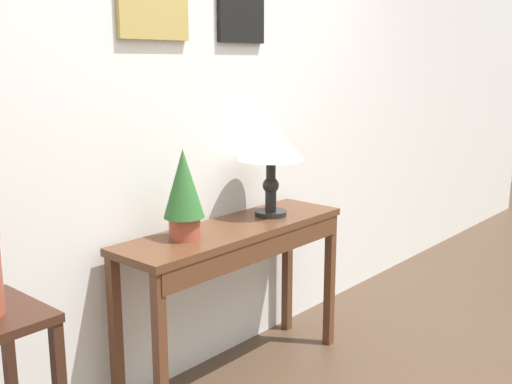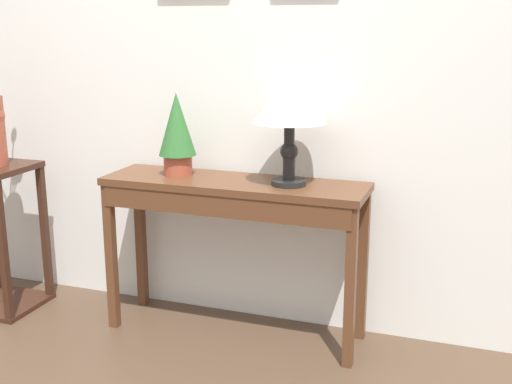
% 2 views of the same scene
% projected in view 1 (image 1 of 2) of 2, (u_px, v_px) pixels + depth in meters
% --- Properties ---
extents(back_wall_with_art, '(9.00, 0.13, 2.80)m').
position_uv_depth(back_wall_with_art, '(201.00, 93.00, 2.99)').
color(back_wall_with_art, silver).
rests_on(back_wall_with_art, ground).
extents(console_table, '(1.27, 0.36, 0.78)m').
position_uv_depth(console_table, '(238.00, 251.00, 2.92)').
color(console_table, '#56331E').
rests_on(console_table, ground).
extents(table_lamp, '(0.33, 0.33, 0.47)m').
position_uv_depth(table_lamp, '(271.00, 146.00, 3.03)').
color(table_lamp, black).
rests_on(table_lamp, console_table).
extents(potted_plant_on_console, '(0.18, 0.18, 0.40)m').
position_uv_depth(potted_plant_on_console, '(184.00, 191.00, 2.65)').
color(potted_plant_on_console, '#9E4733').
rests_on(potted_plant_on_console, console_table).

